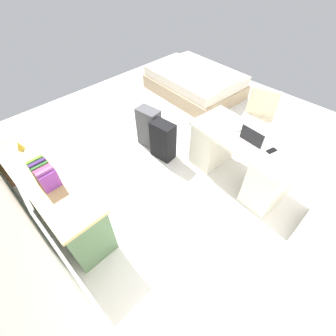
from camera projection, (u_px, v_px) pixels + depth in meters
name	position (u px, v px, depth m)	size (l,w,h in m)	color
ground_plane	(182.00, 146.00, 3.97)	(5.89, 5.89, 0.00)	silver
desk	(240.00, 158.00, 3.20)	(1.50, 0.79, 0.75)	silver
office_chair	(255.00, 124.00, 3.71)	(0.57, 0.57, 0.94)	black
credenza	(55.00, 195.00, 2.78)	(1.80, 0.48, 0.77)	#4C6B47
bed	(195.00, 82.00, 5.05)	(2.00, 1.54, 0.58)	tan
suitcase_black	(163.00, 141.00, 3.58)	(0.36, 0.22, 0.63)	black
suitcase_spare_grey	(149.00, 128.00, 3.78)	(0.36, 0.22, 0.67)	#4C4C51
laptop	(254.00, 138.00, 2.86)	(0.33, 0.25, 0.21)	silver
computer_mouse	(238.00, 129.00, 3.04)	(0.06, 0.10, 0.03)	white
cell_phone_near_laptop	(271.00, 151.00, 2.77)	(0.07, 0.14, 0.01)	black
book_row	(44.00, 174.00, 2.35)	(0.31, 0.17, 0.24)	purple
figurine_small	(20.00, 146.00, 2.73)	(0.08, 0.08, 0.11)	gold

